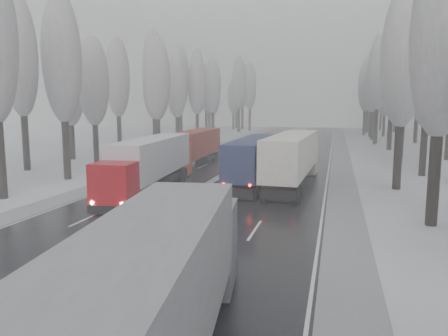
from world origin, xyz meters
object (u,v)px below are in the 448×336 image
at_px(box_truck_distant, 303,134).
at_px(truck_red_white, 149,162).
at_px(truck_cream_box, 294,156).
at_px(truck_red_red, 194,146).
at_px(truck_grey_tarp, 146,307).
at_px(truck_blue_box, 257,158).

xyz_separation_m(box_truck_distant, truck_red_white, (-8.12, -53.75, 1.12)).
distance_m(truck_cream_box, truck_red_red, 14.79).
xyz_separation_m(truck_grey_tarp, truck_cream_box, (0.49, 29.31, 0.14)).
bearing_deg(truck_cream_box, box_truck_distant, 96.01).
bearing_deg(truck_grey_tarp, truck_cream_box, 81.52).
bearing_deg(truck_blue_box, truck_red_white, -144.40).
xyz_separation_m(truck_grey_tarp, truck_red_white, (-10.47, 23.58, -0.01)).
relative_size(truck_blue_box, box_truck_distant, 2.18).
height_order(box_truck_distant, truck_red_red, truck_red_red).
bearing_deg(truck_red_white, truck_grey_tarp, -71.05).
bearing_deg(box_truck_distant, truck_grey_tarp, -82.48).
relative_size(truck_blue_box, truck_red_red, 1.01).
xyz_separation_m(truck_blue_box, truck_red_red, (-8.71, 8.99, -0.03)).
xyz_separation_m(truck_blue_box, truck_red_white, (-7.73, -5.46, 0.08)).
relative_size(truck_cream_box, truck_red_red, 1.11).
distance_m(box_truck_distant, truck_red_white, 54.37).
height_order(truck_blue_box, truck_red_red, truck_blue_box).
relative_size(truck_grey_tarp, truck_blue_box, 1.04).
relative_size(truck_red_white, truck_red_red, 1.05).
height_order(truck_red_white, truck_red_red, truck_red_white).
xyz_separation_m(truck_grey_tarp, truck_red_red, (-11.44, 38.04, -0.12)).
relative_size(box_truck_distant, truck_red_red, 0.46).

